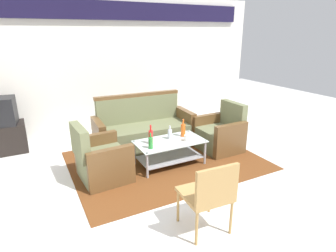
# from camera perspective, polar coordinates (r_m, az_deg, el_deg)

# --- Properties ---
(ground_plane) EXTENTS (14.00, 14.00, 0.00)m
(ground_plane) POSITION_cam_1_polar(r_m,az_deg,el_deg) (4.13, 6.32, -11.54)
(ground_plane) COLOR white
(wall_back) EXTENTS (6.52, 0.19, 2.80)m
(wall_back) POSITION_cam_1_polar(r_m,az_deg,el_deg) (6.35, -8.98, 13.10)
(wall_back) COLOR silver
(wall_back) RESTS_ON ground
(rug) EXTENTS (3.04, 2.29, 0.01)m
(rug) POSITION_cam_1_polar(r_m,az_deg,el_deg) (4.77, -0.46, -7.00)
(rug) COLOR brown
(rug) RESTS_ON ground
(couch) EXTENTS (1.83, 0.81, 0.96)m
(couch) POSITION_cam_1_polar(r_m,az_deg,el_deg) (5.25, -4.97, -0.94)
(couch) COLOR #6B704C
(couch) RESTS_ON rug
(armchair_left) EXTENTS (0.74, 0.80, 0.85)m
(armchair_left) POSITION_cam_1_polar(r_m,az_deg,el_deg) (4.22, -13.43, -6.90)
(armchair_left) COLOR #6B704C
(armchair_left) RESTS_ON rug
(armchair_right) EXTENTS (0.71, 0.77, 0.85)m
(armchair_right) POSITION_cam_1_polar(r_m,az_deg,el_deg) (5.20, 10.56, -1.72)
(armchair_right) COLOR #6B704C
(armchair_right) RESTS_ON rug
(coffee_table) EXTENTS (1.10, 0.60, 0.40)m
(coffee_table) POSITION_cam_1_polar(r_m,az_deg,el_deg) (4.53, 0.35, -4.71)
(coffee_table) COLOR silver
(coffee_table) RESTS_ON rug
(bottle_orange) EXTENTS (0.08, 0.08, 0.30)m
(bottle_orange) POSITION_cam_1_polar(r_m,az_deg,el_deg) (4.65, 3.09, -0.78)
(bottle_orange) COLOR #D85919
(bottle_orange) RESTS_ON coffee_table
(bottle_red) EXTENTS (0.07, 0.07, 0.31)m
(bottle_red) POSITION_cam_1_polar(r_m,az_deg,el_deg) (4.35, -3.52, -2.15)
(bottle_red) COLOR red
(bottle_red) RESTS_ON coffee_table
(bottle_green) EXTENTS (0.07, 0.07, 0.24)m
(bottle_green) POSITION_cam_1_polar(r_m,az_deg,el_deg) (4.18, -3.56, -3.38)
(bottle_green) COLOR #2D8C38
(bottle_green) RESTS_ON coffee_table
(bottle_clear) EXTENTS (0.07, 0.07, 0.22)m
(bottle_clear) POSITION_cam_1_polar(r_m,az_deg,el_deg) (4.54, 0.38, -1.61)
(bottle_clear) COLOR silver
(bottle_clear) RESTS_ON coffee_table
(cup) EXTENTS (0.08, 0.08, 0.10)m
(cup) POSITION_cam_1_polar(r_m,az_deg,el_deg) (4.48, 3.82, -2.45)
(cup) COLOR silver
(cup) RESTS_ON coffee_table
(tv_stand) EXTENTS (0.80, 0.50, 0.52)m
(tv_stand) POSITION_cam_1_polar(r_m,az_deg,el_deg) (5.80, -30.75, -2.25)
(tv_stand) COLOR black
(tv_stand) RESTS_ON ground
(wicker_chair) EXTENTS (0.51, 0.51, 0.84)m
(wicker_chair) POSITION_cam_1_polar(r_m,az_deg,el_deg) (3.01, 8.44, -13.19)
(wicker_chair) COLOR #AD844C
(wicker_chair) RESTS_ON ground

